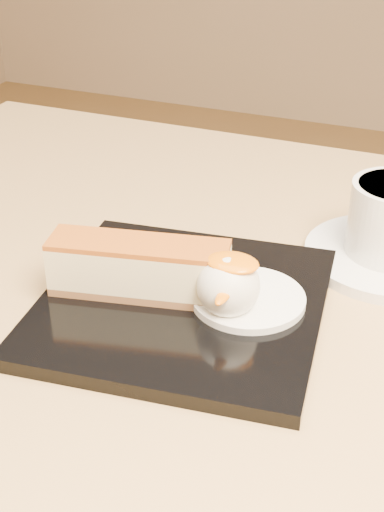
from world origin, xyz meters
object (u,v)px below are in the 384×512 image
at_px(table, 136,440).
at_px(ice_cream_scoop, 228,286).
at_px(cheesecake, 139,268).
at_px(dessert_plate, 182,304).

height_order(table, ice_cream_scoop, ice_cream_scoop).
relative_size(table, cheesecake, 5.46).
distance_m(table, cheesecake, 0.19).
relative_size(table, ice_cream_scoop, 16.54).
height_order(dessert_plate, cheesecake, cheesecake).
distance_m(table, ice_cream_scoop, 0.21).
relative_size(table, dessert_plate, 3.64).
xyz_separation_m(dessert_plate, ice_cream_scoop, (0.04, -0.00, 0.03)).
bearing_deg(cheesecake, table, 164.13).
bearing_deg(ice_cream_scoop, dessert_plate, 172.87).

